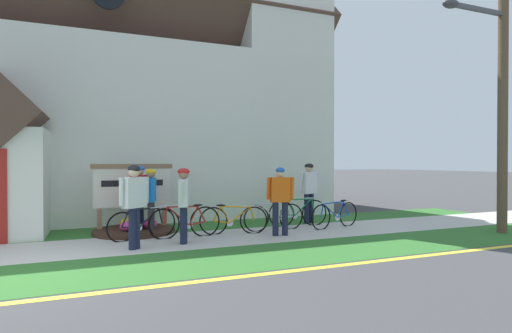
% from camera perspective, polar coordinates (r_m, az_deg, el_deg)
% --- Properties ---
extents(ground, '(140.00, 140.00, 0.00)m').
position_cam_1_polar(ground, '(11.63, -27.37, -8.37)').
color(ground, '#3D3D3F').
extents(sidewalk_slab, '(32.00, 2.08, 0.01)m').
position_cam_1_polar(sidewalk_slab, '(9.27, -19.77, -10.60)').
color(sidewalk_slab, '#B7B5AD').
rests_on(sidewalk_slab, ground).
extents(grass_verge, '(32.00, 2.02, 0.01)m').
position_cam_1_polar(grass_verge, '(7.28, -19.14, -13.73)').
color(grass_verge, '#2D6628').
rests_on(grass_verge, ground).
extents(church_lawn, '(24.00, 1.68, 0.01)m').
position_cam_1_polar(church_lawn, '(11.12, -20.15, -8.73)').
color(church_lawn, '#2D6628').
rests_on(church_lawn, ground).
extents(curb_paint_stripe, '(28.00, 0.16, 0.01)m').
position_cam_1_polar(curb_paint_stripe, '(6.16, -18.58, -16.41)').
color(curb_paint_stripe, yellow).
rests_on(curb_paint_stripe, ground).
extents(church_building, '(15.17, 9.79, 13.45)m').
position_cam_1_polar(church_building, '(15.81, -18.71, 11.43)').
color(church_building, silver).
rests_on(church_building, ground).
extents(church_sign, '(2.08, 0.23, 1.76)m').
position_cam_1_polar(church_sign, '(11.02, -17.18, -2.83)').
color(church_sign, '#7F6047').
rests_on(church_sign, ground).
extents(flower_bed, '(2.03, 2.03, 0.34)m').
position_cam_1_polar(flower_bed, '(10.74, -16.96, -8.63)').
color(flower_bed, '#382319').
rests_on(flower_bed, ground).
extents(bicycle_black, '(1.74, 0.08, 0.81)m').
position_cam_1_polar(bicycle_black, '(9.74, -10.08, -7.76)').
color(bicycle_black, black).
rests_on(bicycle_black, ground).
extents(bicycle_orange, '(1.67, 0.44, 0.77)m').
position_cam_1_polar(bicycle_orange, '(10.09, -3.25, -7.58)').
color(bicycle_orange, black).
rests_on(bicycle_orange, ground).
extents(bicycle_red, '(1.62, 0.57, 0.80)m').
position_cam_1_polar(bicycle_red, '(9.77, -15.93, -7.87)').
color(bicycle_red, black).
rests_on(bicycle_red, ground).
extents(bicycle_blue, '(1.71, 0.08, 0.78)m').
position_cam_1_polar(bicycle_blue, '(10.63, 2.62, -7.15)').
color(bicycle_blue, black).
rests_on(bicycle_blue, ground).
extents(bicycle_yellow, '(1.72, 0.44, 0.78)m').
position_cam_1_polar(bicycle_yellow, '(11.22, 11.24, -6.77)').
color(bicycle_yellow, black).
rests_on(bicycle_yellow, ground).
extents(bicycle_silver, '(1.73, 0.23, 0.83)m').
position_cam_1_polar(bicycle_silver, '(11.36, 6.00, -6.54)').
color(bicycle_silver, black).
rests_on(bicycle_silver, ground).
extents(cyclist_in_red_jersey, '(0.63, 0.35, 1.68)m').
position_cam_1_polar(cyclist_in_red_jersey, '(9.79, 3.48, -4.19)').
color(cyclist_in_red_jersey, '#191E38').
rests_on(cyclist_in_red_jersey, ground).
extents(cyclist_in_blue_jersey, '(0.61, 0.46, 1.75)m').
position_cam_1_polar(cyclist_in_blue_jersey, '(8.61, -16.98, -4.53)').
color(cyclist_in_blue_jersey, '#191E38').
rests_on(cyclist_in_blue_jersey, ground).
extents(cyclist_in_orange_jersey, '(0.33, 0.73, 1.67)m').
position_cam_1_polar(cyclist_in_orange_jersey, '(8.98, -10.29, -4.66)').
color(cyclist_in_orange_jersey, '#191E38').
rests_on(cyclist_in_orange_jersey, ground).
extents(cyclist_in_white_jersey, '(0.49, 0.57, 1.72)m').
position_cam_1_polar(cyclist_in_white_jersey, '(10.56, -16.29, -3.69)').
color(cyclist_in_white_jersey, '#191E38').
rests_on(cyclist_in_white_jersey, ground).
extents(cyclist_in_yellow_jersey, '(0.67, 0.36, 1.77)m').
position_cam_1_polar(cyclist_in_yellow_jersey, '(11.90, 7.58, -3.01)').
color(cyclist_in_yellow_jersey, '#191E38').
rests_on(cyclist_in_yellow_jersey, ground).
extents(cyclist_in_green_jersey, '(0.32, 0.64, 1.64)m').
position_cam_1_polar(cyclist_in_green_jersey, '(10.39, -14.75, -4.09)').
color(cyclist_in_green_jersey, '#2D2D33').
rests_on(cyclist_in_green_jersey, ground).
extents(utility_pole, '(3.12, 0.28, 7.96)m').
position_cam_1_polar(utility_pole, '(12.16, 31.48, 12.94)').
color(utility_pole, brown).
rests_on(utility_pole, ground).
extents(roadside_conifer, '(2.94, 2.94, 6.55)m').
position_cam_1_polar(roadside_conifer, '(18.02, 2.21, 9.11)').
color(roadside_conifer, '#4C3823').
rests_on(roadside_conifer, ground).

